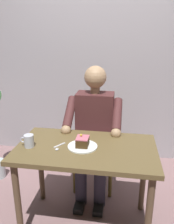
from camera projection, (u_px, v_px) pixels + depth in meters
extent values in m
plane|color=#876567|center=(86.00, 223.00, 2.02)|extent=(14.00, 14.00, 0.00)
cube|color=#A8A2AA|center=(104.00, 40.00, 2.78)|extent=(6.40, 0.12, 3.00)
cube|color=brown|center=(86.00, 149.00, 1.79)|extent=(1.08, 0.62, 0.04)
cylinder|color=brown|center=(149.00, 218.00, 1.59)|extent=(0.05, 0.05, 0.72)
cylinder|color=brown|center=(18.00, 202.00, 1.74)|extent=(0.05, 0.05, 0.72)
cylinder|color=brown|center=(143.00, 176.00, 2.07)|extent=(0.05, 0.05, 0.72)
cylinder|color=brown|center=(41.00, 167.00, 2.21)|extent=(0.05, 0.05, 0.72)
cube|color=brown|center=(95.00, 147.00, 2.40)|extent=(0.42, 0.42, 0.04)
cube|color=brown|center=(97.00, 119.00, 2.50)|extent=(0.38, 0.04, 0.45)
cylinder|color=brown|center=(110.00, 177.00, 2.28)|extent=(0.04, 0.04, 0.45)
cylinder|color=brown|center=(75.00, 174.00, 2.33)|extent=(0.04, 0.04, 0.45)
cylinder|color=brown|center=(112.00, 159.00, 2.62)|extent=(0.04, 0.04, 0.45)
cylinder|color=brown|center=(81.00, 156.00, 2.67)|extent=(0.04, 0.04, 0.45)
cube|color=#4A2425|center=(95.00, 121.00, 2.29)|extent=(0.36, 0.22, 0.56)
sphere|color=tan|center=(95.00, 77.00, 2.15)|extent=(0.21, 0.21, 0.21)
cylinder|color=tan|center=(95.00, 90.00, 2.19)|extent=(0.09, 0.09, 0.06)
cylinder|color=#4A2425|center=(117.00, 115.00, 2.09)|extent=(0.08, 0.33, 0.26)
sphere|color=tan|center=(116.00, 133.00, 1.97)|extent=(0.09, 0.09, 0.09)
cylinder|color=#4A2425|center=(70.00, 112.00, 2.15)|extent=(0.08, 0.33, 0.26)
sphere|color=tan|center=(66.00, 130.00, 2.04)|extent=(0.09, 0.09, 0.09)
cylinder|color=#2D2938|center=(102.00, 154.00, 2.26)|extent=(0.13, 0.38, 0.14)
cylinder|color=#2D2938|center=(84.00, 153.00, 2.29)|extent=(0.13, 0.38, 0.14)
cylinder|color=#2D2938|center=(100.00, 186.00, 2.17)|extent=(0.11, 0.11, 0.43)
cube|color=black|center=(99.00, 207.00, 2.17)|extent=(0.09, 0.22, 0.05)
cylinder|color=#2D2938|center=(81.00, 184.00, 2.19)|extent=(0.11, 0.11, 0.43)
cube|color=black|center=(80.00, 204.00, 2.20)|extent=(0.09, 0.22, 0.05)
cylinder|color=white|center=(83.00, 146.00, 1.78)|extent=(0.23, 0.23, 0.01)
cube|color=#412C14|center=(83.00, 142.00, 1.76)|extent=(0.09, 0.11, 0.06)
cube|color=#CE6579|center=(82.00, 138.00, 1.75)|extent=(0.09, 0.11, 0.01)
sphere|color=gold|center=(81.00, 135.00, 1.77)|extent=(0.02, 0.02, 0.02)
cylinder|color=silver|center=(29.00, 141.00, 1.77)|extent=(0.07, 0.07, 0.10)
torus|color=silver|center=(23.00, 140.00, 1.77)|extent=(0.05, 0.01, 0.05)
cylinder|color=black|center=(29.00, 136.00, 1.75)|extent=(0.07, 0.07, 0.01)
cube|color=silver|center=(59.00, 145.00, 1.80)|extent=(0.07, 0.10, 0.01)
ellipsoid|color=silver|center=(57.00, 149.00, 1.73)|extent=(0.03, 0.04, 0.01)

